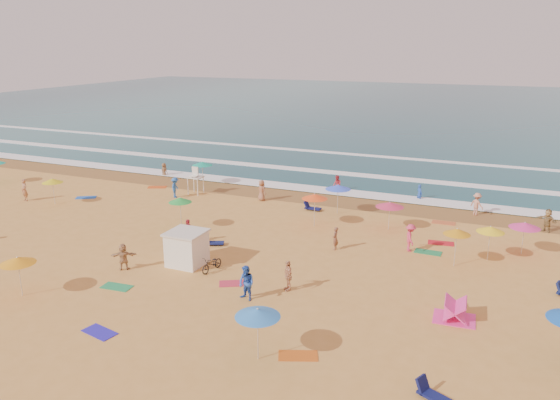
% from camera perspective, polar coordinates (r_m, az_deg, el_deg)
% --- Properties ---
extents(ground, '(220.00, 220.00, 0.00)m').
position_cam_1_polar(ground, '(37.48, -5.36, -4.35)').
color(ground, gold).
rests_on(ground, ground).
extents(ocean, '(220.00, 140.00, 0.18)m').
position_cam_1_polar(ocean, '(116.73, 14.87, 9.22)').
color(ocean, '#0C4756').
rests_on(ocean, ground).
extents(wet_sand, '(220.00, 220.00, 0.00)m').
position_cam_1_polar(wet_sand, '(48.26, 1.69, 0.44)').
color(wet_sand, olive).
rests_on(wet_sand, ground).
extents(surf_foam, '(200.00, 18.70, 0.05)m').
position_cam_1_polar(surf_foam, '(56.28, 5.00, 2.77)').
color(surf_foam, white).
rests_on(surf_foam, ground).
extents(cabana, '(2.00, 2.00, 2.00)m').
position_cam_1_polar(cabana, '(33.77, -9.70, -5.06)').
color(cabana, white).
rests_on(cabana, ground).
extents(cabana_roof, '(2.20, 2.20, 0.12)m').
position_cam_1_polar(cabana_roof, '(33.40, -9.79, -3.37)').
color(cabana_roof, silver).
rests_on(cabana_roof, cabana).
extents(bicycle, '(0.87, 1.82, 0.92)m').
position_cam_1_polar(bicycle, '(32.79, -7.12, -6.63)').
color(bicycle, black).
rests_on(bicycle, ground).
extents(lifeguard_stand, '(1.20, 1.20, 2.10)m').
position_cam_1_polar(lifeguard_stand, '(49.17, -8.81, 1.81)').
color(lifeguard_stand, white).
rests_on(lifeguard_stand, ground).
extents(beach_umbrellas, '(57.19, 31.30, 0.76)m').
position_cam_1_polar(beach_umbrellas, '(36.04, -3.77, -1.57)').
color(beach_umbrellas, '#307FDA').
rests_on(beach_umbrellas, ground).
extents(loungers, '(55.78, 23.54, 0.34)m').
position_cam_1_polar(loungers, '(31.04, -0.27, -8.44)').
color(loungers, '#0F124B').
rests_on(loungers, ground).
extents(towels, '(31.92, 24.56, 0.03)m').
position_cam_1_polar(towels, '(35.91, -5.60, -5.27)').
color(towels, red).
rests_on(towels, ground).
extents(popup_tents, '(11.17, 15.37, 1.20)m').
position_cam_1_polar(popup_tents, '(34.80, 26.46, -6.66)').
color(popup_tents, '#FA379D').
rests_on(popup_tents, ground).
extents(beachgoers, '(41.96, 25.14, 2.15)m').
position_cam_1_polar(beachgoers, '(39.79, -2.80, -1.77)').
color(beachgoers, '#2247A1').
rests_on(beachgoers, ground).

